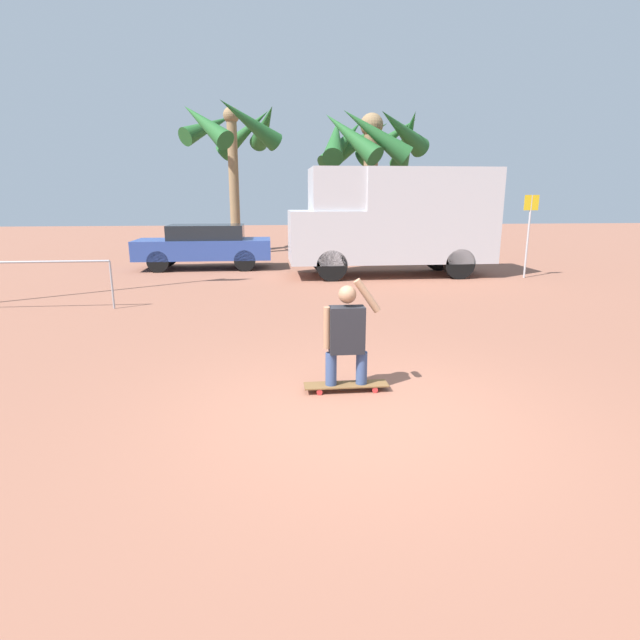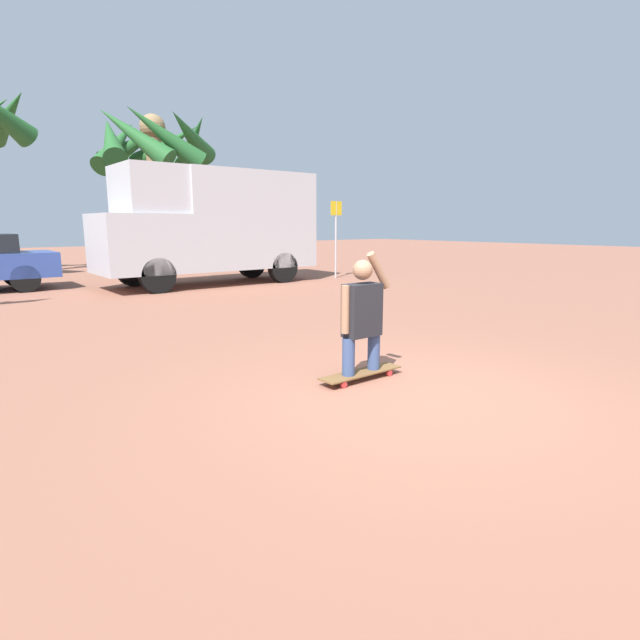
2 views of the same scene
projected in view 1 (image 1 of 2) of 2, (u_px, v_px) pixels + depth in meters
name	position (u px, v px, depth m)	size (l,w,h in m)	color
ground_plane	(364.00, 416.00, 5.57)	(80.00, 80.00, 0.00)	#935B47
skateboard	(346.00, 385.00, 6.29)	(1.06, 0.25, 0.09)	brown
person_skateboarder	(347.00, 331.00, 6.12)	(0.71, 0.22, 1.35)	#384C7A
camper_van	(395.00, 218.00, 15.28)	(6.20, 2.10, 3.23)	black
parked_car_blue	(205.00, 245.00, 16.95)	(4.50, 1.73, 1.48)	black
palm_tree_near_van	(370.00, 143.00, 19.22)	(4.48, 4.55, 5.72)	#8E704C
palm_tree_center_background	(234.00, 132.00, 20.47)	(4.42, 4.52, 6.27)	#8E704C
street_sign	(529.00, 225.00, 14.82)	(0.44, 0.06, 2.45)	#B7B7BC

